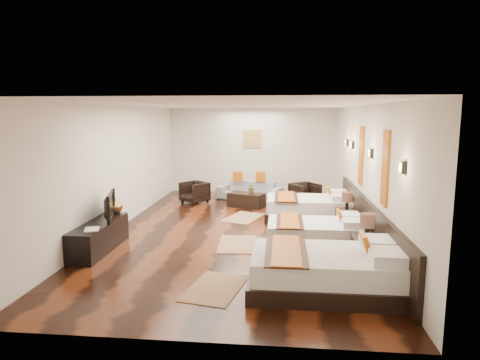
# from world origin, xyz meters

# --- Properties ---
(floor) EXTENTS (5.50, 9.50, 0.01)m
(floor) POSITION_xyz_m (0.00, 0.00, 0.00)
(floor) COLOR black
(floor) RESTS_ON ground
(ceiling) EXTENTS (5.50, 9.50, 0.01)m
(ceiling) POSITION_xyz_m (0.00, 0.00, 2.80)
(ceiling) COLOR white
(ceiling) RESTS_ON floor
(back_wall) EXTENTS (5.50, 0.01, 2.80)m
(back_wall) POSITION_xyz_m (0.00, 4.75, 1.40)
(back_wall) COLOR silver
(back_wall) RESTS_ON floor
(left_wall) EXTENTS (0.01, 9.50, 2.80)m
(left_wall) POSITION_xyz_m (-2.75, 0.00, 1.40)
(left_wall) COLOR silver
(left_wall) RESTS_ON floor
(right_wall) EXTENTS (0.01, 9.50, 2.80)m
(right_wall) POSITION_xyz_m (2.75, 0.00, 1.40)
(right_wall) COLOR silver
(right_wall) RESTS_ON floor
(headboard_panel) EXTENTS (0.08, 6.60, 0.90)m
(headboard_panel) POSITION_xyz_m (2.71, -0.80, 0.45)
(headboard_panel) COLOR black
(headboard_panel) RESTS_ON floor
(bed_near) EXTENTS (2.33, 1.46, 0.89)m
(bed_near) POSITION_xyz_m (1.70, -3.12, 0.30)
(bed_near) COLOR black
(bed_near) RESTS_ON floor
(bed_mid) EXTENTS (1.98, 1.24, 0.75)m
(bed_mid) POSITION_xyz_m (1.70, -0.99, 0.26)
(bed_mid) COLOR black
(bed_mid) RESTS_ON floor
(bed_far) EXTENTS (2.16, 1.36, 0.83)m
(bed_far) POSITION_xyz_m (1.70, 1.26, 0.28)
(bed_far) COLOR black
(bed_far) RESTS_ON floor
(nightstand_a) EXTENTS (0.47, 0.47, 0.94)m
(nightstand_a) POSITION_xyz_m (2.44, -2.06, 0.33)
(nightstand_a) COLOR black
(nightstand_a) RESTS_ON floor
(nightstand_b) EXTENTS (0.45, 0.45, 0.89)m
(nightstand_b) POSITION_xyz_m (2.44, 0.20, 0.31)
(nightstand_b) COLOR black
(nightstand_b) RESTS_ON floor
(jute_mat_near) EXTENTS (0.98, 1.33, 0.01)m
(jute_mat_near) POSITION_xyz_m (0.00, -3.23, 0.01)
(jute_mat_near) COLOR #906B49
(jute_mat_near) RESTS_ON floor
(jute_mat_mid) EXTENTS (0.82, 1.24, 0.01)m
(jute_mat_mid) POSITION_xyz_m (0.11, -1.03, 0.01)
(jute_mat_mid) COLOR #906B49
(jute_mat_mid) RESTS_ON floor
(jute_mat_far) EXTENTS (1.11, 1.38, 0.01)m
(jute_mat_far) POSITION_xyz_m (0.03, 1.17, 0.01)
(jute_mat_far) COLOR #906B49
(jute_mat_far) RESTS_ON floor
(tv_console) EXTENTS (0.50, 1.80, 0.55)m
(tv_console) POSITION_xyz_m (-2.50, -1.68, 0.28)
(tv_console) COLOR black
(tv_console) RESTS_ON floor
(tv) EXTENTS (0.37, 0.95, 0.55)m
(tv) POSITION_xyz_m (-2.45, -1.41, 0.82)
(tv) COLOR black
(tv) RESTS_ON tv_console
(book) EXTENTS (0.35, 0.40, 0.03)m
(book) POSITION_xyz_m (-2.50, -2.25, 0.57)
(book) COLOR black
(book) RESTS_ON tv_console
(figurine) EXTENTS (0.42, 0.42, 0.36)m
(figurine) POSITION_xyz_m (-2.50, -0.88, 0.73)
(figurine) COLOR brown
(figurine) RESTS_ON tv_console
(sofa) EXTENTS (2.09, 1.31, 0.57)m
(sofa) POSITION_xyz_m (0.00, 3.49, 0.28)
(sofa) COLOR gray
(sofa) RESTS_ON floor
(armchair_left) EXTENTS (0.96, 0.97, 0.63)m
(armchair_left) POSITION_xyz_m (-1.57, 2.84, 0.32)
(armchair_left) COLOR black
(armchair_left) RESTS_ON floor
(armchair_right) EXTENTS (0.99, 0.99, 0.66)m
(armchair_right) POSITION_xyz_m (1.66, 2.80, 0.33)
(armchair_right) COLOR black
(armchair_right) RESTS_ON floor
(coffee_table) EXTENTS (1.11, 0.81, 0.40)m
(coffee_table) POSITION_xyz_m (0.00, 2.44, 0.20)
(coffee_table) COLOR black
(coffee_table) RESTS_ON floor
(table_plant) EXTENTS (0.31, 0.28, 0.30)m
(table_plant) POSITION_xyz_m (0.15, 2.48, 0.55)
(table_plant) COLOR #21591D
(table_plant) RESTS_ON coffee_table
(orange_panel_a) EXTENTS (0.04, 0.40, 1.30)m
(orange_panel_a) POSITION_xyz_m (2.73, -1.90, 1.70)
(orange_panel_a) COLOR #D86014
(orange_panel_a) RESTS_ON right_wall
(orange_panel_b) EXTENTS (0.04, 0.40, 1.30)m
(orange_panel_b) POSITION_xyz_m (2.73, 0.30, 1.70)
(orange_panel_b) COLOR #D86014
(orange_panel_b) RESTS_ON right_wall
(sconce_near) EXTENTS (0.07, 0.12, 0.18)m
(sconce_near) POSITION_xyz_m (2.70, -3.00, 1.85)
(sconce_near) COLOR black
(sconce_near) RESTS_ON right_wall
(sconce_mid) EXTENTS (0.07, 0.12, 0.18)m
(sconce_mid) POSITION_xyz_m (2.70, -0.80, 1.85)
(sconce_mid) COLOR black
(sconce_mid) RESTS_ON right_wall
(sconce_far) EXTENTS (0.07, 0.12, 0.18)m
(sconce_far) POSITION_xyz_m (2.70, 1.40, 1.85)
(sconce_far) COLOR black
(sconce_far) RESTS_ON right_wall
(sconce_lounge) EXTENTS (0.07, 0.12, 0.18)m
(sconce_lounge) POSITION_xyz_m (2.70, 2.30, 1.85)
(sconce_lounge) COLOR black
(sconce_lounge) RESTS_ON right_wall
(gold_artwork) EXTENTS (0.60, 0.04, 0.60)m
(gold_artwork) POSITION_xyz_m (0.00, 4.73, 1.80)
(gold_artwork) COLOR #AD873F
(gold_artwork) RESTS_ON back_wall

